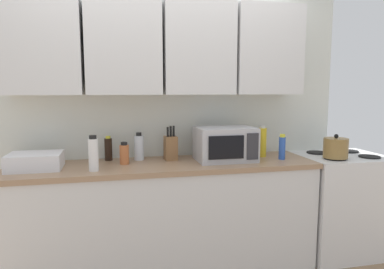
{
  "coord_description": "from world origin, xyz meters",
  "views": [
    {
      "loc": [
        -0.4,
        -3.05,
        1.49
      ],
      "look_at": [
        0.24,
        -0.25,
        1.12
      ],
      "focal_mm": 32.66,
      "sensor_mm": 36.0,
      "label": 1
    }
  ],
  "objects_px": {
    "microwave": "(225,144)",
    "dish_rack": "(35,161)",
    "bottle_yellow_mustard": "(263,142)",
    "bottle_soy_dark": "(108,149)",
    "bottle_clear_tall": "(139,147)",
    "stove_range": "(339,203)",
    "bottle_spice_jar": "(124,154)",
    "bottle_white_jar": "(93,154)",
    "kettle": "(336,148)",
    "bottle_blue_cleaner": "(282,147)",
    "knife_block": "(171,148)"
  },
  "relations": [
    {
      "from": "bottle_clear_tall",
      "to": "dish_rack",
      "type": "bearing_deg",
      "value": -167.34
    },
    {
      "from": "bottle_clear_tall",
      "to": "bottle_spice_jar",
      "type": "distance_m",
      "value": 0.19
    },
    {
      "from": "stove_range",
      "to": "bottle_clear_tall",
      "type": "height_order",
      "value": "bottle_clear_tall"
    },
    {
      "from": "knife_block",
      "to": "bottle_yellow_mustard",
      "type": "bearing_deg",
      "value": -2.79
    },
    {
      "from": "stove_range",
      "to": "bottle_yellow_mustard",
      "type": "relative_size",
      "value": 3.34
    },
    {
      "from": "bottle_clear_tall",
      "to": "bottle_yellow_mustard",
      "type": "height_order",
      "value": "bottle_yellow_mustard"
    },
    {
      "from": "kettle",
      "to": "bottle_clear_tall",
      "type": "xyz_separation_m",
      "value": [
        -1.64,
        0.34,
        0.01
      ]
    },
    {
      "from": "stove_range",
      "to": "dish_rack",
      "type": "height_order",
      "value": "dish_rack"
    },
    {
      "from": "bottle_blue_cleaner",
      "to": "bottle_spice_jar",
      "type": "xyz_separation_m",
      "value": [
        -1.31,
        0.1,
        -0.02
      ]
    },
    {
      "from": "stove_range",
      "to": "dish_rack",
      "type": "bearing_deg",
      "value": 179.56
    },
    {
      "from": "bottle_soy_dark",
      "to": "microwave",
      "type": "bearing_deg",
      "value": -12.13
    },
    {
      "from": "dish_rack",
      "to": "knife_block",
      "type": "height_order",
      "value": "knife_block"
    },
    {
      "from": "dish_rack",
      "to": "bottle_clear_tall",
      "type": "relative_size",
      "value": 1.63
    },
    {
      "from": "dish_rack",
      "to": "bottle_blue_cleaner",
      "type": "bearing_deg",
      "value": -2.02
    },
    {
      "from": "stove_range",
      "to": "bottle_spice_jar",
      "type": "distance_m",
      "value": 2.01
    },
    {
      "from": "stove_range",
      "to": "bottle_clear_tall",
      "type": "distance_m",
      "value": 1.9
    },
    {
      "from": "bottle_soy_dark",
      "to": "bottle_spice_jar",
      "type": "distance_m",
      "value": 0.22
    },
    {
      "from": "bottle_yellow_mustard",
      "to": "bottle_white_jar",
      "type": "xyz_separation_m",
      "value": [
        -1.43,
        -0.24,
        -0.0
      ]
    },
    {
      "from": "dish_rack",
      "to": "knife_block",
      "type": "bearing_deg",
      "value": 6.68
    },
    {
      "from": "bottle_clear_tall",
      "to": "bottle_blue_cleaner",
      "type": "bearing_deg",
      "value": -11.65
    },
    {
      "from": "bottle_soy_dark",
      "to": "bottle_spice_jar",
      "type": "height_order",
      "value": "bottle_soy_dark"
    },
    {
      "from": "stove_range",
      "to": "knife_block",
      "type": "height_order",
      "value": "knife_block"
    },
    {
      "from": "kettle",
      "to": "bottle_clear_tall",
      "type": "bearing_deg",
      "value": 168.43
    },
    {
      "from": "dish_rack",
      "to": "bottle_white_jar",
      "type": "distance_m",
      "value": 0.46
    },
    {
      "from": "kettle",
      "to": "bottle_soy_dark",
      "type": "bearing_deg",
      "value": 168.93
    },
    {
      "from": "dish_rack",
      "to": "bottle_blue_cleaner",
      "type": "distance_m",
      "value": 1.97
    },
    {
      "from": "bottle_yellow_mustard",
      "to": "dish_rack",
      "type": "bearing_deg",
      "value": -177.46
    },
    {
      "from": "knife_block",
      "to": "bottle_clear_tall",
      "type": "height_order",
      "value": "knife_block"
    },
    {
      "from": "stove_range",
      "to": "bottle_spice_jar",
      "type": "height_order",
      "value": "bottle_spice_jar"
    },
    {
      "from": "kettle",
      "to": "bottle_clear_tall",
      "type": "relative_size",
      "value": 0.87
    },
    {
      "from": "kettle",
      "to": "bottle_yellow_mustard",
      "type": "height_order",
      "value": "bottle_yellow_mustard"
    },
    {
      "from": "dish_rack",
      "to": "bottle_yellow_mustard",
      "type": "xyz_separation_m",
      "value": [
        1.86,
        0.08,
        0.07
      ]
    },
    {
      "from": "kettle",
      "to": "microwave",
      "type": "xyz_separation_m",
      "value": [
        -0.94,
        0.16,
        0.04
      ]
    },
    {
      "from": "bottle_spice_jar",
      "to": "knife_block",
      "type": "bearing_deg",
      "value": 12.79
    },
    {
      "from": "kettle",
      "to": "dish_rack",
      "type": "bearing_deg",
      "value": 176.22
    },
    {
      "from": "dish_rack",
      "to": "bottle_clear_tall",
      "type": "distance_m",
      "value": 0.8
    },
    {
      "from": "kettle",
      "to": "bottle_yellow_mustard",
      "type": "xyz_separation_m",
      "value": [
        -0.56,
        0.24,
        0.03
      ]
    },
    {
      "from": "stove_range",
      "to": "knife_block",
      "type": "distance_m",
      "value": 1.65
    },
    {
      "from": "bottle_blue_cleaner",
      "to": "bottle_white_jar",
      "type": "height_order",
      "value": "bottle_white_jar"
    },
    {
      "from": "microwave",
      "to": "bottle_yellow_mustard",
      "type": "distance_m",
      "value": 0.38
    },
    {
      "from": "stove_range",
      "to": "kettle",
      "type": "relative_size",
      "value": 4.47
    },
    {
      "from": "microwave",
      "to": "dish_rack",
      "type": "bearing_deg",
      "value": -179.82
    },
    {
      "from": "microwave",
      "to": "bottle_clear_tall",
      "type": "xyz_separation_m",
      "value": [
        -0.7,
        0.17,
        -0.03
      ]
    },
    {
      "from": "bottle_soy_dark",
      "to": "bottle_white_jar",
      "type": "distance_m",
      "value": 0.38
    },
    {
      "from": "kettle",
      "to": "bottle_yellow_mustard",
      "type": "distance_m",
      "value": 0.61
    },
    {
      "from": "microwave",
      "to": "bottle_spice_jar",
      "type": "distance_m",
      "value": 0.83
    },
    {
      "from": "stove_range",
      "to": "bottle_soy_dark",
      "type": "distance_m",
      "value": 2.14
    },
    {
      "from": "bottle_spice_jar",
      "to": "bottle_white_jar",
      "type": "distance_m",
      "value": 0.3
    },
    {
      "from": "dish_rack",
      "to": "bottle_yellow_mustard",
      "type": "bearing_deg",
      "value": 2.54
    },
    {
      "from": "bottle_soy_dark",
      "to": "bottle_clear_tall",
      "type": "bearing_deg",
      "value": -7.77
    }
  ]
}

